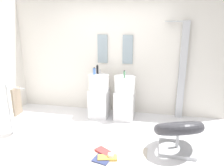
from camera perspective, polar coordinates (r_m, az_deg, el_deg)
The scene contains 17 objects.
ground_plane at distance 3.83m, azimuth -4.05°, elevation -16.23°, with size 4.80×3.60×0.04m, color silver.
rear_partition at distance 4.91m, azimuth 0.94°, elevation 7.48°, with size 4.80×0.10×2.60m, color silver.
pedestal_sink_left at distance 4.75m, azimuth -3.43°, elevation -2.99°, with size 0.43×0.43×1.04m.
pedestal_sink_right at distance 4.64m, azimuth 3.26°, elevation -3.45°, with size 0.43×0.43×1.04m.
vanity_mirror_left at distance 4.88m, azimuth -2.47°, elevation 9.15°, with size 0.22×0.03×0.62m, color #8C9EA8.
vanity_mirror_right at distance 4.77m, azimuth 4.12°, elevation 8.98°, with size 0.22×0.03×0.62m, color #8C9EA8.
shower_column at distance 4.76m, azimuth 17.74°, elevation 3.78°, with size 0.49×0.24×2.05m.
lounge_chair at distance 3.69m, azimuth 16.88°, elevation -11.66°, with size 1.01×1.02×0.65m.
towel_rack at distance 4.28m, azimuth -23.89°, elevation -4.43°, with size 0.37×0.22×0.95m.
area_rug at distance 3.52m, azimuth 0.36°, elevation -18.91°, with size 1.00×0.81×0.01m, color beige.
magazine_red at distance 3.64m, azimuth -2.25°, elevation -17.20°, with size 0.27×0.15×0.04m, color #B73838.
magazine_ochre at distance 3.50m, azimuth -1.22°, elevation -18.72°, with size 0.29×0.14×0.04m, color gold.
magazine_navy at distance 3.48m, azimuth -2.73°, elevation -19.08°, with size 0.25×0.21×0.02m, color navy.
coffee_mug at distance 3.50m, azimuth -0.32°, elevation -18.30°, with size 0.09×0.09×0.08m, color white.
soap_bottle_black at distance 4.73m, azimuth -3.84°, elevation 3.79°, with size 0.05×0.05×0.19m.
soap_bottle_green at distance 4.34m, azimuth 3.25°, elevation 2.50°, with size 0.04×0.04×0.16m.
soap_bottle_blue at distance 4.66m, azimuth -4.63°, elevation 3.35°, with size 0.06×0.06×0.16m.
Camera 1 is at (0.92, -3.12, 2.01)m, focal length 35.02 mm.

